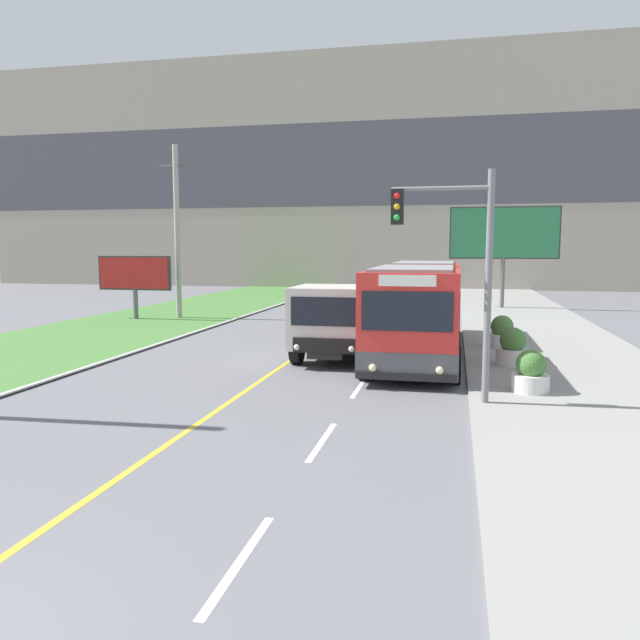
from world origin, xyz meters
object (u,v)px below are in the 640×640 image
city_bus (419,308)px  billboard_small (135,275)px  dump_truck (337,321)px  traffic_light_mast (458,256)px  planter_round_third (502,333)px  planter_round_near (531,373)px  billboard_large (504,235)px  planter_round_second (513,349)px  utility_pole_far (177,232)px

city_bus → billboard_small: 16.32m
dump_truck → traffic_light_mast: 6.76m
planter_round_third → billboard_small: bearing=161.6°
planter_round_near → planter_round_third: 7.05m
billboard_large → billboard_small: 20.91m
dump_truck → traffic_light_mast: bearing=-54.4°
city_bus → planter_round_near: size_ratio=11.26×
billboard_large → city_bus: bearing=-103.1°
dump_truck → planter_round_second: (5.44, -0.33, -0.65)m
dump_truck → traffic_light_mast: (3.73, -5.20, 2.18)m
traffic_light_mast → billboard_small: size_ratio=1.38×
dump_truck → traffic_light_mast: traffic_light_mast is taller
dump_truck → billboard_large: billboard_large is taller
traffic_light_mast → planter_round_third: (1.65, 8.40, -2.84)m
utility_pole_far → traffic_light_mast: 20.57m
billboard_large → planter_round_second: size_ratio=5.44×
billboard_small → planter_round_second: 19.88m
city_bus → planter_round_second: city_bus is taller
planter_round_near → planter_round_second: 3.53m
dump_truck → billboard_small: 15.06m
dump_truck → utility_pole_far: size_ratio=0.75×
dump_truck → planter_round_third: 6.29m
utility_pole_far → planter_round_second: 19.05m
traffic_light_mast → utility_pole_far: bearing=132.4°
utility_pole_far → billboard_large: 18.66m
utility_pole_far → dump_truck: bearing=-44.6°
billboard_small → planter_round_near: billboard_small is taller
billboard_large → planter_round_third: bearing=-94.0°
utility_pole_far → planter_round_second: size_ratio=7.58×
traffic_light_mast → billboard_large: (2.73, 23.73, 0.93)m
billboard_small → planter_round_near: bearing=-36.1°
dump_truck → planter_round_third: size_ratio=5.76×
city_bus → dump_truck: bearing=-146.5°
utility_pole_far → billboard_small: utility_pole_far is taller
dump_truck → planter_round_near: 6.80m
traffic_light_mast → billboard_large: size_ratio=0.85×
city_bus → traffic_light_mast: (1.20, -6.87, 1.86)m
planter_round_near → billboard_small: bearing=143.9°
traffic_light_mast → planter_round_second: 5.89m
billboard_large → planter_round_third: 15.83m
city_bus → planter_round_third: bearing=28.2°
planter_round_near → planter_round_second: bearing=91.9°
utility_pole_far → billboard_small: 3.05m
billboard_small → planter_round_second: (17.47, -9.33, -1.66)m
dump_truck → billboard_large: bearing=70.8°
dump_truck → city_bus: bearing=33.5°
dump_truck → planter_round_near: size_ratio=6.26×
city_bus → utility_pole_far: (-12.66, 8.30, 2.86)m
utility_pole_far → planter_round_third: size_ratio=7.67×
dump_truck → utility_pole_far: bearing=135.4°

